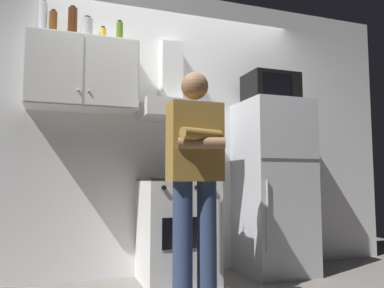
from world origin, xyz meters
TOP-DOWN VIEW (x-y plane):
  - back_wall_tiled at (0.00, 0.60)m, footprint 4.80×0.10m
  - upper_cabinet at (-0.85, 0.37)m, footprint 0.90×0.37m
  - stove_oven at (-0.05, 0.25)m, footprint 0.60×0.62m
  - range_hood at (-0.05, 0.38)m, footprint 0.60×0.44m
  - refrigerator at (0.90, 0.25)m, footprint 0.60×0.62m
  - microwave at (0.90, 0.27)m, footprint 0.48×0.37m
  - person_standing at (-0.10, -0.36)m, footprint 0.38×0.33m
  - cooking_pot at (0.08, 0.13)m, footprint 0.31×0.21m
  - bottle_beer_brown at (-1.10, 0.40)m, footprint 0.07×0.07m
  - bottle_spice_jar at (-0.69, 0.35)m, footprint 0.06×0.06m
  - bottle_canister_steel at (-0.83, 0.35)m, footprint 0.09×0.09m
  - bottle_olive_oil at (-0.55, 0.39)m, footprint 0.06×0.06m
  - bottle_rum_dark at (-0.95, 0.38)m, footprint 0.08×0.08m
  - bottle_vodka_clear at (-1.18, 0.42)m, footprint 0.07×0.07m

SIDE VIEW (x-z plane):
  - stove_oven at x=-0.05m, z-range 0.00..0.87m
  - refrigerator at x=0.90m, z-range 0.00..1.60m
  - person_standing at x=-0.10m, z-range 0.08..1.72m
  - cooking_pot at x=0.08m, z-range 0.87..0.98m
  - back_wall_tiled at x=0.00m, z-range 0.00..2.70m
  - range_hood at x=-0.05m, z-range 1.22..1.97m
  - microwave at x=0.90m, z-range 1.60..1.88m
  - upper_cabinet at x=-0.85m, z-range 1.45..2.05m
  - bottle_spice_jar at x=-0.69m, z-range 2.04..2.17m
  - bottle_canister_steel at x=-0.83m, z-range 2.04..2.24m
  - bottle_olive_oil at x=-0.55m, z-range 2.04..2.26m
  - bottle_beer_brown at x=-1.10m, z-range 2.04..2.28m
  - bottle_rum_dark at x=-0.95m, z-range 2.04..2.33m
  - bottle_vodka_clear at x=-1.18m, z-range 2.04..2.37m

